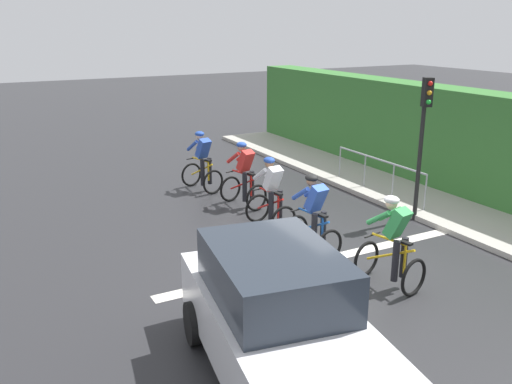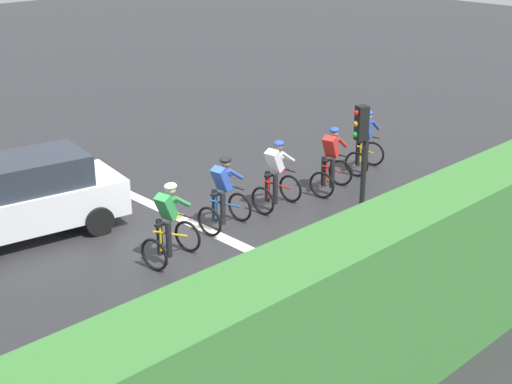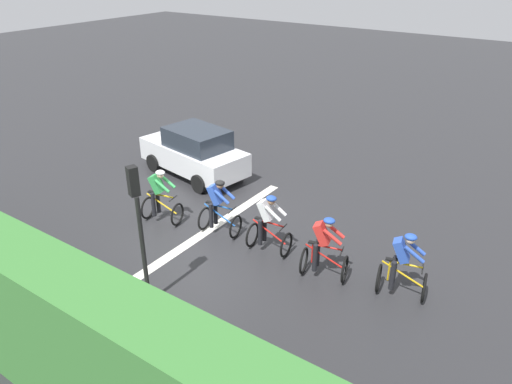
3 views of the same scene
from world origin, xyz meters
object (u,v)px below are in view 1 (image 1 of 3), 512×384
object	(u,v)px
cyclist_second	(244,176)
pedestrian_railing_kerbside	(379,167)
cyclist_lead	(202,163)
cyclist_mid	(271,196)
cyclist_fourth	(313,217)
car_white	(279,320)
cyclist_trailing	(393,244)
traffic_light_near_crossing	(423,128)

from	to	relation	value
cyclist_second	pedestrian_railing_kerbside	distance (m)	3.71
cyclist_lead	cyclist_mid	distance (m)	3.54
cyclist_fourth	car_white	size ratio (longest dim) A/B	0.38
cyclist_lead	cyclist_fourth	distance (m)	5.19
cyclist_lead	car_white	distance (m)	8.74
cyclist_mid	pedestrian_railing_kerbside	size ratio (longest dim) A/B	0.47
cyclist_lead	cyclist_second	xyz separation A→B (m)	(0.37, -1.80, 0.00)
cyclist_trailing	pedestrian_railing_kerbside	world-z (taller)	cyclist_trailing
cyclist_trailing	car_white	size ratio (longest dim) A/B	0.38
cyclist_lead	car_white	size ratio (longest dim) A/B	0.38
cyclist_trailing	cyclist_mid	bearing A→B (deg)	97.47
cyclist_mid	cyclist_fourth	size ratio (longest dim) A/B	1.00
traffic_light_near_crossing	cyclist_mid	bearing A→B (deg)	161.32
cyclist_second	cyclist_mid	distance (m)	1.74
cyclist_mid	car_white	size ratio (longest dim) A/B	0.38
cyclist_second	cyclist_mid	world-z (taller)	same
pedestrian_railing_kerbside	traffic_light_near_crossing	bearing A→B (deg)	-104.22
cyclist_trailing	traffic_light_near_crossing	bearing A→B (deg)	39.48
cyclist_second	traffic_light_near_crossing	bearing A→B (deg)	-42.58
cyclist_mid	car_white	distance (m)	5.53
cyclist_mid	car_white	xyz separation A→B (m)	(-2.66, -4.84, 0.08)
cyclist_trailing	traffic_light_near_crossing	distance (m)	3.96
cyclist_lead	pedestrian_railing_kerbside	distance (m)	4.80
cyclist_mid	cyclist_trailing	xyz separation A→B (m)	(0.45, -3.46, 0.00)
cyclist_lead	cyclist_mid	xyz separation A→B (m)	(0.17, -3.54, 0.00)
cyclist_second	pedestrian_railing_kerbside	xyz separation A→B (m)	(3.60, -0.89, -0.01)
cyclist_lead	traffic_light_near_crossing	size ratio (longest dim) A/B	0.50
pedestrian_railing_kerbside	cyclist_lead	bearing A→B (deg)	145.86
cyclist_second	cyclist_mid	bearing A→B (deg)	-96.65
cyclist_fourth	cyclist_trailing	distance (m)	1.87
cyclist_lead	traffic_light_near_crossing	xyz separation A→B (m)	(3.47, -4.65, 1.43)
cyclist_fourth	cyclist_trailing	bearing A→B (deg)	-76.61
car_white	traffic_light_near_crossing	world-z (taller)	traffic_light_near_crossing
cyclist_lead	car_white	world-z (taller)	car_white
cyclist_mid	traffic_light_near_crossing	xyz separation A→B (m)	(3.30, -1.12, 1.43)
cyclist_lead	traffic_light_near_crossing	distance (m)	5.98
cyclist_mid	cyclist_trailing	size ratio (longest dim) A/B	1.00
cyclist_lead	cyclist_trailing	world-z (taller)	same
pedestrian_railing_kerbside	car_white	bearing A→B (deg)	-138.65
cyclist_trailing	pedestrian_railing_kerbside	bearing A→B (deg)	52.16
cyclist_mid	pedestrian_railing_kerbside	distance (m)	3.89
cyclist_mid	traffic_light_near_crossing	world-z (taller)	traffic_light_near_crossing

